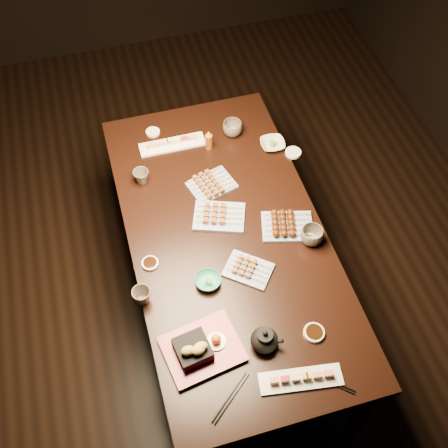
{
  "coord_description": "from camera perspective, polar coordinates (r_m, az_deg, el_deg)",
  "views": [
    {
      "loc": [
        -0.26,
        -1.53,
        2.89
      ],
      "look_at": [
        0.17,
        -0.04,
        0.77
      ],
      "focal_mm": 45.0,
      "sensor_mm": 36.0,
      "label": 1
    }
  ],
  "objects": [
    {
      "name": "edamame_bowl_cream",
      "position": [
        2.98,
        4.95,
        8.08
      ],
      "size": [
        0.14,
        0.14,
        0.03
      ],
      "primitive_type": "imported",
      "rotation": [
        0.0,
        0.0,
        -0.07
      ],
      "color": "#BEB99C",
      "rests_on": "dining_table"
    },
    {
      "name": "chopsticks_se",
      "position": [
        2.32,
        10.75,
        -15.47
      ],
      "size": [
        0.16,
        0.15,
        0.01
      ],
      "primitive_type": null,
      "rotation": [
        0.0,
        0.0,
        -0.73
      ],
      "color": "black",
      "rests_on": "dining_table"
    },
    {
      "name": "teacup_far_right",
      "position": [
        3.01,
        0.86,
        9.68
      ],
      "size": [
        0.12,
        0.12,
        0.08
      ],
      "primitive_type": "imported",
      "rotation": [
        0.0,
        0.0,
        -0.22
      ],
      "color": "brown",
      "rests_on": "dining_table"
    },
    {
      "name": "ground",
      "position": [
        3.28,
        -3.0,
        -8.02
      ],
      "size": [
        5.0,
        5.0,
        0.0
      ],
      "primitive_type": "plane",
      "color": "black",
      "rests_on": "ground"
    },
    {
      "name": "condiment_bottle",
      "position": [
        2.93,
        -1.56,
        8.56
      ],
      "size": [
        0.05,
        0.05,
        0.12
      ],
      "primitive_type": "cylinder",
      "rotation": [
        0.0,
        0.0,
        -0.57
      ],
      "color": "brown",
      "rests_on": "dining_table"
    },
    {
      "name": "sauce_dish_east",
      "position": [
        2.96,
        7.03,
        7.21
      ],
      "size": [
        0.1,
        0.1,
        0.01
      ],
      "primitive_type": "cylinder",
      "rotation": [
        0.0,
        0.0,
        -0.24
      ],
      "color": "white",
      "rests_on": "dining_table"
    },
    {
      "name": "yakitori_plate_left",
      "position": [
        2.77,
        -1.26,
        4.22
      ],
      "size": [
        0.25,
        0.21,
        0.06
      ],
      "primitive_type": null,
      "rotation": [
        0.0,
        0.0,
        0.28
      ],
      "color": "#828EB6",
      "rests_on": "dining_table"
    },
    {
      "name": "chopsticks_near",
      "position": [
        2.26,
        0.69,
        -17.2
      ],
      "size": [
        0.2,
        0.17,
        0.01
      ],
      "primitive_type": null,
      "rotation": [
        0.0,
        0.0,
        0.7
      ],
      "color": "black",
      "rests_on": "dining_table"
    },
    {
      "name": "edamame_bowl_green",
      "position": [
        2.46,
        -1.64,
        -5.84
      ],
      "size": [
        0.12,
        0.12,
        0.04
      ],
      "primitive_type": "imported",
      "rotation": [
        0.0,
        0.0,
        0.03
      ],
      "color": "teal",
      "rests_on": "dining_table"
    },
    {
      "name": "yakitori_plate_center",
      "position": [
        2.65,
        -0.5,
        1.05
      ],
      "size": [
        0.29,
        0.25,
        0.06
      ],
      "primitive_type": null,
      "rotation": [
        0.0,
        0.0,
        -0.35
      ],
      "color": "#828EB6",
      "rests_on": "dining_table"
    },
    {
      "name": "sauce_dish_west",
      "position": [
        2.54,
        -7.52,
        -3.98
      ],
      "size": [
        0.1,
        0.1,
        0.01
      ],
      "primitive_type": "cylinder",
      "rotation": [
        0.0,
        0.0,
        -0.46
      ],
      "color": "white",
      "rests_on": "dining_table"
    },
    {
      "name": "teacup_near_left",
      "position": [
        2.43,
        -8.34,
        -7.25
      ],
      "size": [
        0.11,
        0.11,
        0.08
      ],
      "primitive_type": "imported",
      "rotation": [
        0.0,
        0.0,
        -0.37
      ],
      "color": "brown",
      "rests_on": "dining_table"
    },
    {
      "name": "dining_table",
      "position": [
        2.93,
        0.27,
        -5.31
      ],
      "size": [
        1.21,
        1.93,
        0.75
      ],
      "primitive_type": "cube",
      "rotation": [
        0.0,
        0.0,
        -0.18
      ],
      "color": "black",
      "rests_on": "ground"
    },
    {
      "name": "tsukune_plate",
      "position": [
        2.63,
        6.48,
        0.02
      ],
      "size": [
        0.27,
        0.23,
        0.06
      ],
      "primitive_type": null,
      "rotation": [
        0.0,
        0.0,
        -0.26
      ],
      "color": "#828EB6",
      "rests_on": "dining_table"
    },
    {
      "name": "teapot",
      "position": [
        2.3,
        4.13,
        -11.54
      ],
      "size": [
        0.18,
        0.18,
        0.11
      ],
      "primitive_type": null,
      "rotation": [
        0.0,
        0.0,
        -0.43
      ],
      "color": "black",
      "rests_on": "dining_table"
    },
    {
      "name": "sushi_platter_near",
      "position": [
        2.29,
        7.84,
        -15.23
      ],
      "size": [
        0.34,
        0.14,
        0.04
      ],
      "primitive_type": null,
      "rotation": [
        0.0,
        0.0,
        -0.15
      ],
      "color": "white",
      "rests_on": "dining_table"
    },
    {
      "name": "yakitori_plate_right",
      "position": [
        2.49,
        2.5,
        -4.46
      ],
      "size": [
        0.25,
        0.24,
        0.05
      ],
      "primitive_type": null,
      "rotation": [
        0.0,
        0.0,
        -0.68
      ],
      "color": "#828EB6",
      "rests_on": "dining_table"
    },
    {
      "name": "teacup_far_left",
      "position": [
        2.82,
        -8.4,
        4.79
      ],
      "size": [
        0.09,
        0.09,
        0.07
      ],
      "primitive_type": "imported",
      "rotation": [
        0.0,
        0.0,
        -0.2
      ],
      "color": "brown",
      "rests_on": "dining_table"
    },
    {
      "name": "tempura_tray",
      "position": [
        2.29,
        -2.24,
        -12.17
      ],
      "size": [
        0.34,
        0.29,
        0.11
      ],
      "primitive_type": null,
      "rotation": [
        0.0,
        0.0,
        0.16
      ],
      "color": "black",
      "rests_on": "dining_table"
    },
    {
      "name": "sauce_dish_nw",
      "position": [
        3.07,
        -7.24,
        9.24
      ],
      "size": [
        0.1,
        0.1,
        0.01
      ],
      "primitive_type": "cylinder",
      "rotation": [
        0.0,
        0.0,
        -0.56
      ],
      "color": "white",
      "rests_on": "dining_table"
    },
    {
      "name": "sushi_platter_far",
      "position": [
        2.98,
        -5.3,
        8.25
      ],
      "size": [
        0.35,
        0.1,
        0.04
      ],
      "primitive_type": null,
      "rotation": [
        0.0,
        0.0,
        3.14
      ],
      "color": "white",
      "rests_on": "dining_table"
    },
    {
      "name": "sauce_dish_se",
      "position": [
        2.39,
        9.12,
        -10.84
      ],
      "size": [
        0.1,
        0.1,
        0.02
      ],
      "primitive_type": "cylinder",
      "rotation": [
        0.0,
        0.0,
        -0.17
      ],
      "color": "white",
      "rests_on": "dining_table"
    },
    {
      "name": "teacup_mid_right",
      "position": [
        2.59,
        8.89,
        -1.19
      ],
      "size": [
        0.14,
        0.14,
        0.08
      ],
      "primitive_type": "imported",
      "rotation": [
        0.0,
        0.0,
        -0.37
      ],
      "color": "brown",
      "rests_on": "dining_table"
    }
  ]
}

